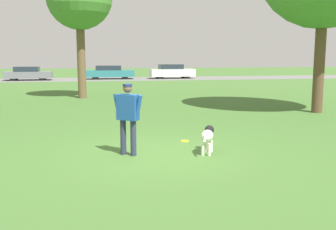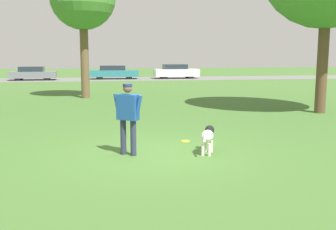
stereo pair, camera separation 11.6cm
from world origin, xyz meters
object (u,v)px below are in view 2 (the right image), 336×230
at_px(parked_car_teal, 114,72).
at_px(parked_car_white, 176,71).
at_px(person, 128,113).
at_px(dog, 208,136).
at_px(parked_car_grey, 33,73).
at_px(frisbee, 185,141).

height_order(parked_car_teal, parked_car_white, parked_car_white).
height_order(person, dog, person).
bearing_deg(dog, parked_car_grey, 40.11).
bearing_deg(dog, parked_car_teal, 25.95).
relative_size(parked_car_grey, parked_car_teal, 0.90).
height_order(frisbee, parked_car_teal, parked_car_teal).
bearing_deg(person, parked_car_grey, 138.89).
distance_m(person, dog, 1.88).
bearing_deg(parked_car_teal, parked_car_grey, -173.74).
height_order(person, parked_car_white, person).
bearing_deg(parked_car_white, frisbee, -101.65).
distance_m(frisbee, parked_car_white, 27.85).
relative_size(dog, parked_car_white, 0.22).
xyz_separation_m(frisbee, parked_car_teal, (-0.85, 27.50, 0.63)).
distance_m(parked_car_teal, parked_car_white, 5.91).
height_order(parked_car_grey, parked_car_teal, parked_car_teal).
distance_m(parked_car_grey, parked_car_teal, 7.22).
distance_m(dog, parked_car_grey, 29.47).
bearing_deg(frisbee, dog, -79.67).
bearing_deg(parked_car_grey, frisbee, -74.49).
xyz_separation_m(frisbee, parked_car_grey, (-8.05, 26.99, 0.60)).
relative_size(person, frisbee, 7.32).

